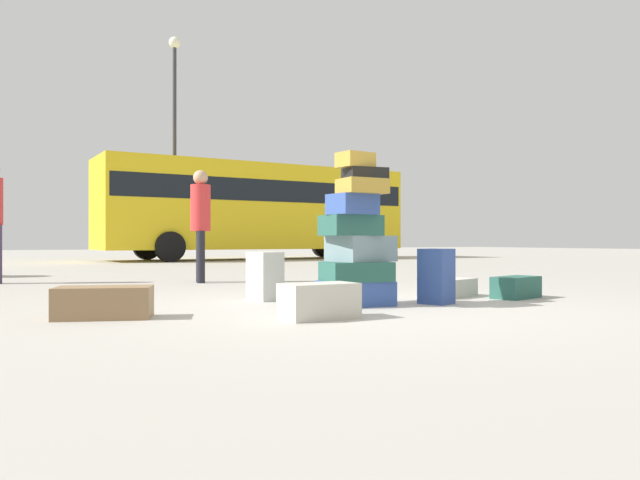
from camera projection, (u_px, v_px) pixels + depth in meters
name	position (u px, v px, depth m)	size (l,w,h in m)	color
ground_plane	(358.00, 307.00, 5.81)	(80.00, 80.00, 0.00)	#ADA89E
suitcase_tower	(357.00, 246.00, 5.94)	(0.77, 0.68, 1.51)	#334F99
suitcase_cream_behind_tower	(265.00, 276.00, 6.43)	(0.26, 0.36, 0.51)	beige
suitcase_cream_foreground_near	(319.00, 301.00, 4.92)	(0.61, 0.33, 0.29)	beige
suitcase_brown_right_side	(104.00, 302.00, 4.94)	(0.75, 0.37, 0.26)	olive
suitcase_teal_white_trunk	(516.00, 287.00, 6.66)	(0.57, 0.31, 0.24)	#26594C
suitcase_navy_left_side	(436.00, 276.00, 6.07)	(0.25, 0.29, 0.55)	#334F99
suitcase_cream_foreground_far	(450.00, 288.00, 6.83)	(0.68, 0.31, 0.20)	beige
person_tourist_with_camera	(200.00, 216.00, 9.15)	(0.30, 0.33, 1.69)	black
parked_bus	(257.00, 205.00, 20.70)	(10.48, 2.94, 3.15)	yellow
lamp_post	(175.00, 117.00, 19.20)	(0.36, 0.36, 7.07)	#333338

